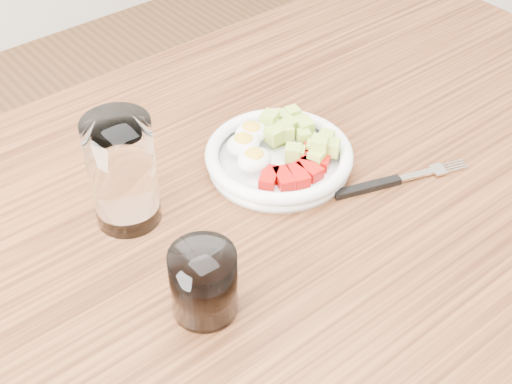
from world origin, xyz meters
TOP-DOWN VIEW (x-y plane):
  - dining_table at (0.00, 0.00)m, footprint 1.50×0.90m
  - bowl at (0.08, 0.06)m, footprint 0.22×0.22m
  - fork at (0.17, -0.07)m, footprint 0.21×0.08m
  - water_glass at (-0.16, 0.11)m, footprint 0.09×0.09m
  - coffee_glass at (-0.17, -0.09)m, footprint 0.08×0.08m

SIDE VIEW (x-z plane):
  - dining_table at x=0.00m, z-range 0.28..1.05m
  - fork at x=0.17m, z-range 0.77..0.78m
  - bowl at x=0.08m, z-range 0.76..0.82m
  - coffee_glass at x=-0.17m, z-range 0.77..0.86m
  - water_glass at x=-0.16m, z-range 0.77..0.93m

